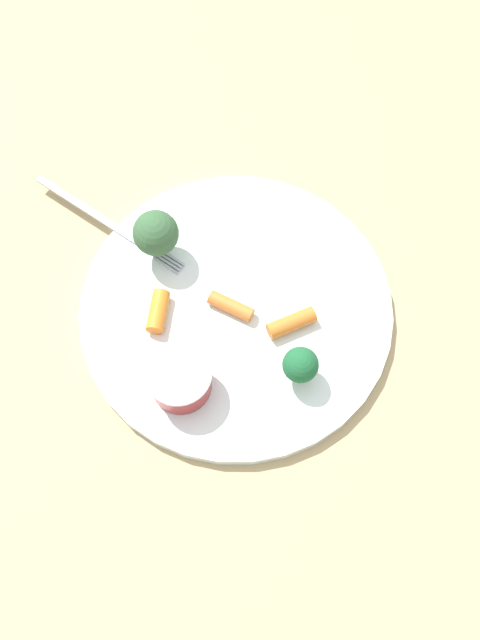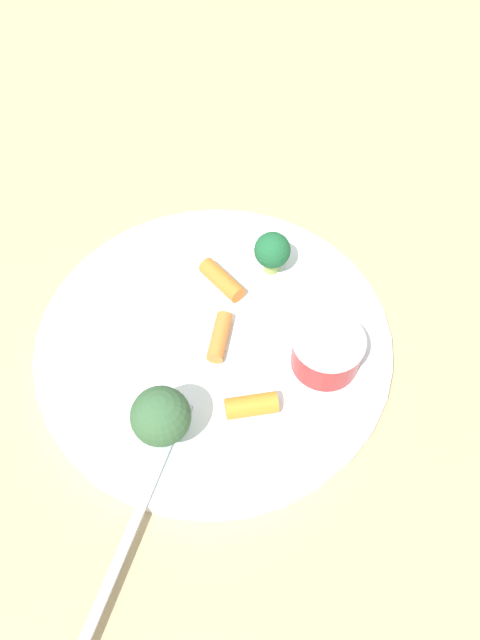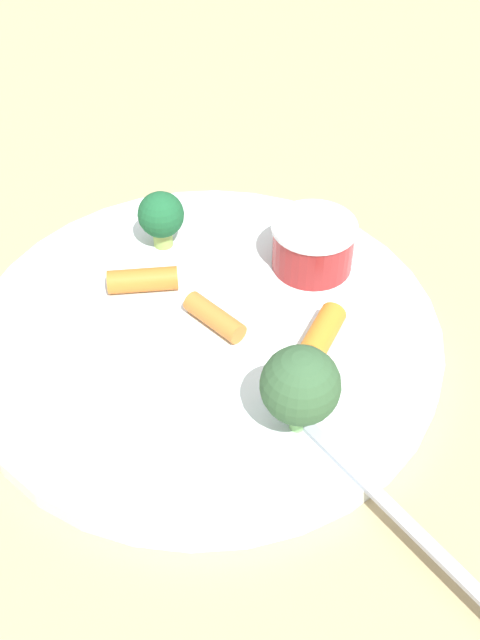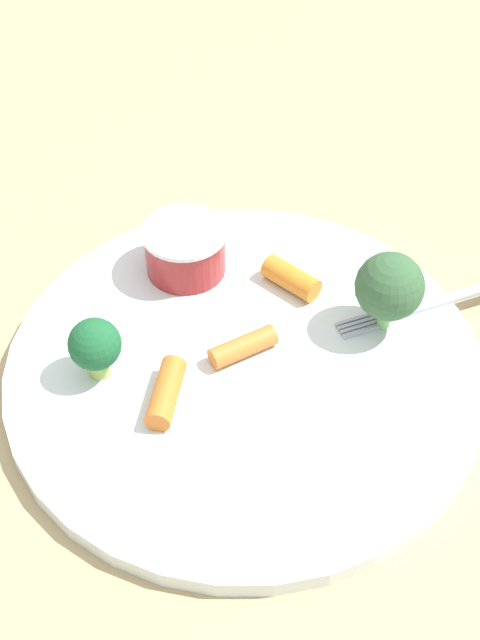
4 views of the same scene
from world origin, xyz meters
name	(u,v)px [view 3 (image 3 of 4)]	position (x,y,z in m)	size (l,w,h in m)	color
ground_plane	(206,342)	(0.00, 0.00, 0.00)	(2.40, 2.40, 0.00)	tan
plate	(206,335)	(0.00, 0.00, 0.01)	(0.28, 0.28, 0.01)	white
sauce_cup	(313,245)	(-0.03, 0.08, 0.03)	(0.05, 0.05, 0.03)	maroon
broccoli_floret_0	(300,386)	(0.09, 0.02, 0.04)	(0.04, 0.04, 0.05)	#7EC16B
broccoli_floret_1	(156,217)	(-0.08, 0.00, 0.04)	(0.03, 0.03, 0.04)	#99B658
carrot_stick_0	(323,333)	(0.04, 0.06, 0.02)	(0.02, 0.02, 0.04)	orange
carrot_stick_1	(217,322)	(0.00, 0.01, 0.02)	(0.01, 0.01, 0.04)	orange
carrot_stick_2	(143,280)	(-0.05, -0.02, 0.02)	(0.01, 0.01, 0.04)	orange
fork	(378,495)	(0.14, 0.04, 0.01)	(0.17, 0.06, 0.00)	#AEB4C6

